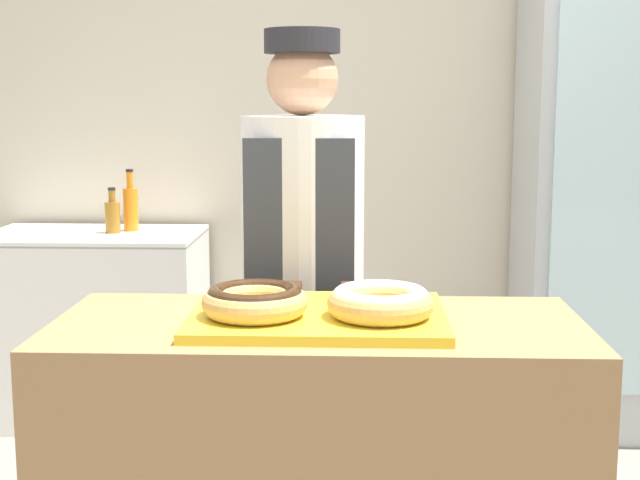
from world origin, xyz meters
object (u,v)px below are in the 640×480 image
object	(u,v)px
baker_person	(303,288)
bottle_amber	(113,215)
chest_freezer	(97,325)
bottle_orange	(131,207)
donut_chocolate_glaze	(255,300)
brownie_back_left	(282,291)
donut_light_glaze	(380,301)
brownie_back_right	(360,291)
serving_tray	(318,316)
beverage_fridge	(597,203)

from	to	relation	value
baker_person	bottle_amber	world-z (taller)	baker_person
chest_freezer	bottle_orange	world-z (taller)	bottle_orange
donut_chocolate_glaze	bottle_amber	xyz separation A→B (m)	(-0.83, 1.83, -0.04)
brownie_back_left	chest_freezer	size ratio (longest dim) A/B	0.11
donut_light_glaze	bottle_orange	xyz separation A→B (m)	(-1.06, 1.89, -0.01)
brownie_back_right	bottle_orange	bearing A→B (deg)	121.03
serving_tray	brownie_back_right	distance (m)	0.19
serving_tray	donut_light_glaze	xyz separation A→B (m)	(0.15, -0.05, 0.05)
baker_person	donut_light_glaze	bearing A→B (deg)	-71.07
brownie_back_left	bottle_amber	world-z (taller)	bottle_amber
chest_freezer	brownie_back_right	bearing A→B (deg)	-54.17
baker_person	brownie_back_right	bearing A→B (deg)	-68.10
brownie_back_right	chest_freezer	size ratio (longest dim) A/B	0.11
bottle_amber	donut_chocolate_glaze	bearing A→B (deg)	-65.45
brownie_back_left	donut_light_glaze	bearing A→B (deg)	-39.94
bottle_amber	beverage_fridge	bearing A→B (deg)	-0.22
serving_tray	donut_chocolate_glaze	size ratio (longest dim) A/B	2.42
beverage_fridge	bottle_amber	bearing A→B (deg)	179.78
baker_person	donut_chocolate_glaze	bearing A→B (deg)	-96.56
donut_chocolate_glaze	brownie_back_right	size ratio (longest dim) A/B	2.49
donut_light_glaze	baker_person	distance (m)	0.68
serving_tray	chest_freezer	size ratio (longest dim) A/B	0.64
brownie_back_left	brownie_back_right	world-z (taller)	same
chest_freezer	bottle_amber	distance (m)	0.50
donut_light_glaze	chest_freezer	bearing A→B (deg)	123.65
bottle_amber	donut_light_glaze	bearing A→B (deg)	-58.37
serving_tray	brownie_back_left	world-z (taller)	brownie_back_left
bottle_amber	bottle_orange	xyz separation A→B (m)	(0.06, 0.07, 0.03)
donut_light_glaze	baker_person	bearing A→B (deg)	108.93
donut_chocolate_glaze	chest_freezer	distance (m)	2.12
donut_light_glaze	brownie_back_left	size ratio (longest dim) A/B	2.49
beverage_fridge	donut_chocolate_glaze	bearing A→B (deg)	-124.74
brownie_back_left	serving_tray	bearing A→B (deg)	-57.14
beverage_fridge	chest_freezer	size ratio (longest dim) A/B	2.10
serving_tray	bottle_orange	distance (m)	2.06
donut_light_glaze	baker_person	xyz separation A→B (m)	(-0.22, 0.63, -0.11)
baker_person	chest_freezer	distance (m)	1.61
bottle_orange	donut_chocolate_glaze	bearing A→B (deg)	-67.87
bottle_orange	brownie_back_left	bearing A→B (deg)	-64.22
donut_light_glaze	chest_freezer	world-z (taller)	donut_light_glaze
donut_light_glaze	beverage_fridge	world-z (taller)	beverage_fridge
baker_person	bottle_orange	world-z (taller)	baker_person
donut_light_glaze	beverage_fridge	size ratio (longest dim) A/B	0.13
chest_freezer	baker_person	bearing A→B (deg)	-50.06
brownie_back_right	beverage_fridge	xyz separation A→B (m)	(1.02, 1.61, 0.04)
chest_freezer	brownie_back_left	bearing A→B (deg)	-59.10
beverage_fridge	baker_person	bearing A→B (deg)	-135.09
donut_light_glaze	brownie_back_right	xyz separation A→B (m)	(-0.05, 0.21, -0.02)
serving_tray	beverage_fridge	xyz separation A→B (m)	(1.12, 1.77, 0.07)
donut_chocolate_glaze	brownie_back_left	world-z (taller)	donut_chocolate_glaze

